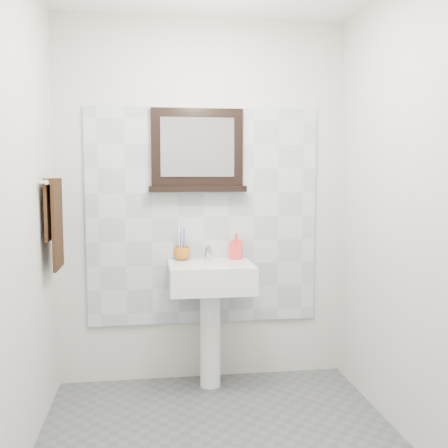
% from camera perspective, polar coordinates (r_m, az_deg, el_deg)
% --- Properties ---
extents(back_wall, '(2.00, 0.01, 2.50)m').
position_cam_1_polar(back_wall, '(3.65, -2.28, 2.38)').
color(back_wall, beige).
rests_on(back_wall, ground).
extents(front_wall, '(2.00, 0.01, 2.50)m').
position_cam_1_polar(front_wall, '(1.49, 6.40, -2.29)').
color(front_wall, beige).
rests_on(front_wall, ground).
extents(left_wall, '(0.01, 2.20, 2.50)m').
position_cam_1_polar(left_wall, '(2.61, -22.03, 0.71)').
color(left_wall, beige).
rests_on(left_wall, ground).
extents(right_wall, '(0.01, 2.20, 2.50)m').
position_cam_1_polar(right_wall, '(2.88, 20.31, 1.18)').
color(right_wall, beige).
rests_on(right_wall, ground).
extents(splashback, '(1.60, 0.02, 1.50)m').
position_cam_1_polar(splashback, '(3.65, -2.26, 0.80)').
color(splashback, '#B6C0C5').
rests_on(splashback, back_wall).
extents(pedestal_sink, '(0.55, 0.44, 0.96)m').
position_cam_1_polar(pedestal_sink, '(3.51, -1.45, -7.22)').
color(pedestal_sink, white).
rests_on(pedestal_sink, ground).
extents(toothbrush_cup, '(0.14, 0.14, 0.09)m').
position_cam_1_polar(toothbrush_cup, '(3.59, -4.60, -3.21)').
color(toothbrush_cup, '#C46317').
rests_on(toothbrush_cup, pedestal_sink).
extents(toothbrushes, '(0.05, 0.04, 0.21)m').
position_cam_1_polar(toothbrushes, '(3.59, -4.58, -1.98)').
color(toothbrushes, white).
rests_on(toothbrushes, toothbrush_cup).
extents(soap_dispenser, '(0.10, 0.10, 0.18)m').
position_cam_1_polar(soap_dispenser, '(3.62, 1.34, -2.43)').
color(soap_dispenser, '#FF1E3A').
rests_on(soap_dispenser, pedestal_sink).
extents(framed_mirror, '(0.66, 0.11, 0.56)m').
position_cam_1_polar(framed_mirror, '(3.60, -2.93, 7.79)').
color(framed_mirror, black).
rests_on(framed_mirror, back_wall).
extents(towel_bar, '(0.07, 0.40, 0.03)m').
position_cam_1_polar(towel_bar, '(3.31, -18.21, 4.41)').
color(towel_bar, silver).
rests_on(towel_bar, left_wall).
extents(hand_towel, '(0.06, 0.30, 0.55)m').
position_cam_1_polar(hand_towel, '(3.32, -17.98, 0.79)').
color(hand_towel, black).
rests_on(hand_towel, towel_bar).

